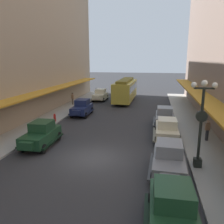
# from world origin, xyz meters

# --- Properties ---
(ground_plane) EXTENTS (200.00, 200.00, 0.00)m
(ground_plane) POSITION_xyz_m (0.00, 0.00, 0.00)
(ground_plane) COLOR #2D2D30
(sidewalk_right) EXTENTS (3.00, 60.00, 0.15)m
(sidewalk_right) POSITION_xyz_m (7.50, 0.00, 0.07)
(sidewalk_right) COLOR #A8A59E
(sidewalk_right) RESTS_ON ground
(parked_car_0) EXTENTS (2.19, 4.28, 1.84)m
(parked_car_0) POSITION_xyz_m (4.73, 8.69, 0.94)
(parked_car_0) COLOR slate
(parked_car_0) RESTS_ON ground
(parked_car_1) EXTENTS (2.20, 4.28, 1.84)m
(parked_car_1) POSITION_xyz_m (4.58, -5.94, 0.94)
(parked_car_1) COLOR #193D23
(parked_car_1) RESTS_ON ground
(parked_car_2) EXTENTS (2.15, 4.26, 1.84)m
(parked_car_2) POSITION_xyz_m (4.77, 4.48, 0.94)
(parked_car_2) COLOR beige
(parked_car_2) RESTS_ON ground
(parked_car_3) EXTENTS (2.26, 4.30, 1.84)m
(parked_car_3) POSITION_xyz_m (4.65, -1.27, 0.94)
(parked_car_3) COLOR slate
(parked_car_3) RESTS_ON ground
(parked_car_4) EXTENTS (2.22, 4.29, 1.84)m
(parked_car_4) POSITION_xyz_m (-4.62, 11.42, 0.94)
(parked_car_4) COLOR #19234C
(parked_car_4) RESTS_ON ground
(parked_car_5) EXTENTS (2.22, 4.29, 1.84)m
(parked_car_5) POSITION_xyz_m (-4.60, 1.51, 0.94)
(parked_car_5) COLOR #193D23
(parked_car_5) RESTS_ON ground
(parked_car_6) EXTENTS (2.21, 4.28, 1.84)m
(parked_car_6) POSITION_xyz_m (-4.80, 21.38, 0.94)
(parked_car_6) COLOR beige
(parked_car_6) RESTS_ON ground
(streetcar) EXTENTS (2.67, 9.64, 3.46)m
(streetcar) POSITION_xyz_m (-0.82, 21.21, 1.90)
(streetcar) COLOR gold
(streetcar) RESTS_ON ground
(lamp_post_with_clock) EXTENTS (1.42, 0.44, 5.16)m
(lamp_post_with_clock) POSITION_xyz_m (6.40, -0.28, 2.99)
(lamp_post_with_clock) COLOR black
(lamp_post_with_clock) RESTS_ON sidewalk_right
(fire_hydrant) EXTENTS (0.24, 0.24, 0.82)m
(fire_hydrant) POSITION_xyz_m (-6.35, 7.70, 0.56)
(fire_hydrant) COLOR #B21E19
(fire_hydrant) RESTS_ON sidewalk_left
(pedestrian_0) EXTENTS (0.36, 0.28, 1.67)m
(pedestrian_0) POSITION_xyz_m (-7.68, 16.59, 1.01)
(pedestrian_0) COLOR #4C4238
(pedestrian_0) RESTS_ON sidewalk_left
(pedestrian_2) EXTENTS (0.36, 0.24, 1.64)m
(pedestrian_2) POSITION_xyz_m (7.89, 4.61, 0.99)
(pedestrian_2) COLOR #2D2D33
(pedestrian_2) RESTS_ON sidewalk_right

